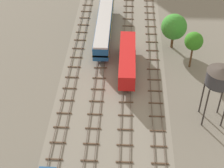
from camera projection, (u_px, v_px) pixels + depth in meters
ground_plane at (114, 67)px, 64.70m from camera, size 480.00×480.00×0.00m
ballast_bed at (114, 67)px, 64.70m from camera, size 18.50×176.00×0.01m
track_far_left at (75, 62)px, 65.65m from camera, size 2.40×126.00×0.29m
track_left at (101, 62)px, 65.47m from camera, size 2.40×126.00×0.29m
track_centre_left at (127, 63)px, 65.29m from camera, size 2.40×126.00×0.29m
track_centre at (153, 64)px, 65.11m from camera, size 2.40×126.00×0.29m
freight_boxcar_centre_left_mid at (127, 59)px, 62.29m from camera, size 2.87×14.00×3.60m
passenger_coach_left_midfar at (104, 23)px, 71.52m from camera, size 2.96×22.00×3.80m
water_tower at (220, 77)px, 49.29m from camera, size 4.02×4.02×9.74m
lineside_tree_1 at (174, 27)px, 66.66m from camera, size 4.89×4.89×7.05m
lineside_tree_2 at (194, 41)px, 61.20m from camera, size 3.26×3.26×7.17m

